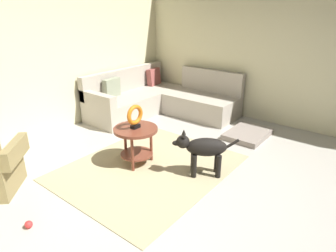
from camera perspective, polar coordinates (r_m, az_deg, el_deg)
name	(u,v)px	position (r m, az deg, el deg)	size (l,w,h in m)	color
ground_plane	(184,194)	(3.65, 3.11, -13.11)	(6.00, 6.00, 0.10)	#B7B2A8
wall_back	(36,54)	(5.29, -24.18, 12.57)	(6.00, 0.12, 2.70)	beige
wall_right	(282,50)	(5.70, 21.29, 13.54)	(0.12, 6.00, 2.70)	beige
area_rug	(149,167)	(4.09, -3.74, -8.02)	(2.30, 1.90, 0.01)	tan
sectional_couch	(160,100)	(6.05, -1.57, 5.11)	(2.20, 2.25, 0.88)	#B2A899
side_table	(136,136)	(4.03, -6.24, -2.00)	(0.60, 0.60, 0.54)	brown
torus_sculpture	(135,116)	(3.92, -6.42, 1.94)	(0.28, 0.08, 0.33)	black
dog_bed_mat	(248,134)	(5.18, 15.17, -1.53)	(0.80, 0.60, 0.09)	gray
dog	(203,149)	(3.77, 6.80, -4.43)	(0.55, 0.71, 0.63)	black
dog_toy_ball	(29,225)	(3.39, -25.41, -16.86)	(0.08, 0.08, 0.08)	red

